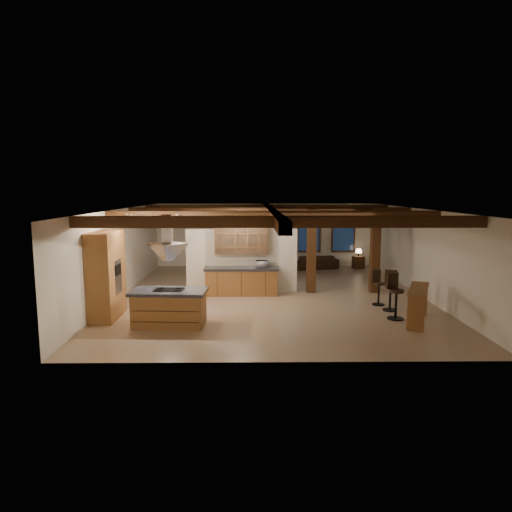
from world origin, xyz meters
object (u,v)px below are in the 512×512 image
Objects in this scene: dining_table at (261,273)px; bar_counter at (418,299)px; kitchen_island at (169,307)px; sofa at (314,262)px.

dining_table is 0.97× the size of bar_counter.
dining_table is (2.53, 5.95, -0.17)m from kitchen_island.
bar_counter reaches higher than dining_table.
kitchen_island reaches higher than sofa.
bar_counter is at bearing -61.55° from dining_table.
dining_table reaches higher than sofa.
sofa is 8.63m from bar_counter.
dining_table is 0.85× the size of sofa.
kitchen_island is 1.11× the size of dining_table.
kitchen_island is at bearing -119.67° from dining_table.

